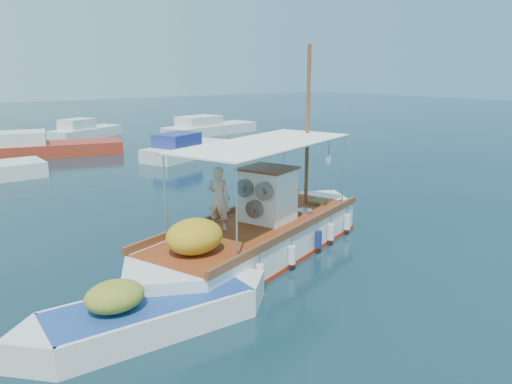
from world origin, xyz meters
TOP-DOWN VIEW (x-y plane):
  - ground at (0.00, 0.00)m, footprint 160.00×160.00m
  - fishing_caique at (-0.78, -0.41)m, footprint 9.92×5.14m
  - dinghy at (-5.27, -2.48)m, footprint 5.93×1.87m
  - bg_boat_n at (-1.57, 21.99)m, footprint 10.60×5.38m
  - bg_boat_ne at (5.93, 15.75)m, footprint 6.79×4.48m
  - bg_boat_e at (13.20, 24.65)m, footprint 8.93×4.02m
  - bg_boat_far_n at (3.98, 28.56)m, footprint 6.38×4.51m

SIDE VIEW (x-z plane):
  - ground at x=0.00m, z-range 0.00..0.00m
  - dinghy at x=-5.27m, z-range -0.42..1.03m
  - bg_boat_n at x=-1.57m, z-range -0.41..1.39m
  - bg_boat_ne at x=5.93m, z-range -0.41..1.39m
  - bg_boat_far_n at x=3.98m, z-range -0.41..1.39m
  - bg_boat_e at x=13.20m, z-range -0.41..1.39m
  - fishing_caique at x=-0.78m, z-range -2.63..3.75m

